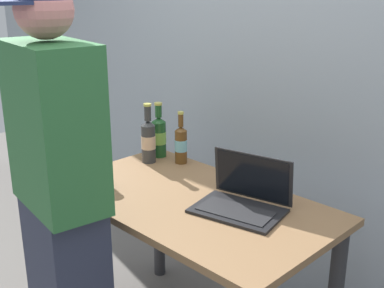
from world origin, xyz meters
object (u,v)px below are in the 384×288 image
at_px(laptop, 243,198).
at_px(beer_bottle_brown, 181,143).
at_px(beer_bottle_amber, 148,140).
at_px(coffee_mug, 103,176).
at_px(person_figure, 62,207).
at_px(beer_bottle_green, 159,135).

bearing_deg(laptop, beer_bottle_brown, 161.24).
xyz_separation_m(beer_bottle_amber, coffee_mug, (0.10, -0.36, -0.07)).
bearing_deg(person_figure, beer_bottle_amber, 115.47).
xyz_separation_m(beer_bottle_brown, person_figure, (0.21, -0.82, -0.01)).
bearing_deg(beer_bottle_green, laptop, -14.07).
bearing_deg(coffee_mug, beer_bottle_green, 106.04).
relative_size(laptop, coffee_mug, 3.78).
distance_m(laptop, person_figure, 0.72).
relative_size(laptop, beer_bottle_amber, 1.30).
bearing_deg(person_figure, beer_bottle_green, 114.45).
bearing_deg(beer_bottle_brown, person_figure, -75.63).
distance_m(beer_bottle_brown, coffee_mug, 0.48).
relative_size(person_figure, coffee_mug, 15.83).
relative_size(beer_bottle_green, coffee_mug, 2.74).
height_order(laptop, person_figure, person_figure).
bearing_deg(beer_bottle_amber, coffee_mug, -74.12).
distance_m(laptop, beer_bottle_amber, 0.71).
xyz_separation_m(beer_bottle_amber, beer_bottle_brown, (0.13, 0.11, -0.02)).
distance_m(beer_bottle_amber, coffee_mug, 0.38).
height_order(laptop, beer_bottle_brown, beer_bottle_brown).
relative_size(laptop, person_figure, 0.24).
distance_m(beer_bottle_brown, person_figure, 0.84).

